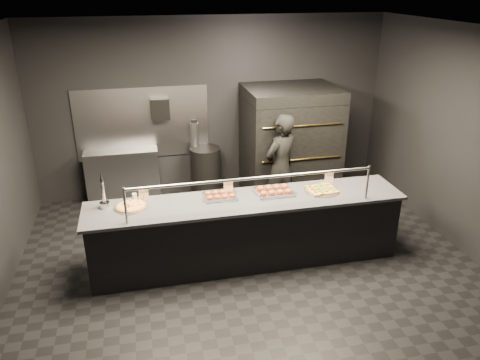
% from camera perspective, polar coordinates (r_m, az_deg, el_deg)
% --- Properties ---
extents(room, '(6.04, 6.00, 3.00)m').
position_cam_1_polar(room, '(5.80, 0.55, 2.92)').
color(room, black).
rests_on(room, ground).
extents(service_counter, '(4.10, 0.78, 1.37)m').
position_cam_1_polar(service_counter, '(6.20, 0.83, -6.20)').
color(service_counter, black).
rests_on(service_counter, ground).
extents(pizza_oven, '(1.50, 1.23, 1.91)m').
position_cam_1_polar(pizza_oven, '(7.98, 6.07, 4.52)').
color(pizza_oven, black).
rests_on(pizza_oven, ground).
extents(prep_shelf, '(1.20, 0.35, 0.90)m').
position_cam_1_polar(prep_shelf, '(8.16, -14.06, 0.50)').
color(prep_shelf, '#99999E').
rests_on(prep_shelf, ground).
extents(towel_dispenser, '(0.30, 0.20, 0.35)m').
position_cam_1_polar(towel_dispenser, '(7.89, -9.71, 8.53)').
color(towel_dispenser, black).
rests_on(towel_dispenser, room).
extents(fire_extinguisher, '(0.14, 0.14, 0.51)m').
position_cam_1_polar(fire_extinguisher, '(8.08, -5.58, 5.48)').
color(fire_extinguisher, '#B2B2B7').
rests_on(fire_extinguisher, room).
extents(beer_tap, '(0.12, 0.17, 0.47)m').
position_cam_1_polar(beer_tap, '(5.96, -16.27, -2.07)').
color(beer_tap, silver).
rests_on(beer_tap, service_counter).
extents(round_pizza, '(0.42, 0.42, 0.03)m').
position_cam_1_polar(round_pizza, '(5.93, -13.14, -3.15)').
color(round_pizza, silver).
rests_on(round_pizza, service_counter).
extents(slider_tray_a, '(0.47, 0.39, 0.07)m').
position_cam_1_polar(slider_tray_a, '(6.05, -2.45, -1.87)').
color(slider_tray_a, silver).
rests_on(slider_tray_a, service_counter).
extents(slider_tray_b, '(0.54, 0.44, 0.08)m').
position_cam_1_polar(slider_tray_b, '(6.17, 4.19, -1.31)').
color(slider_tray_b, silver).
rests_on(slider_tray_b, service_counter).
extents(square_pizza, '(0.46, 0.46, 0.05)m').
position_cam_1_polar(square_pizza, '(6.31, 9.90, -1.18)').
color(square_pizza, silver).
rests_on(square_pizza, service_counter).
extents(condiment_jar, '(0.15, 0.06, 0.10)m').
position_cam_1_polar(condiment_jar, '(6.08, -12.44, -2.06)').
color(condiment_jar, silver).
rests_on(condiment_jar, service_counter).
extents(tent_cards, '(2.64, 0.04, 0.15)m').
position_cam_1_polar(tent_cards, '(6.19, -0.46, -0.75)').
color(tent_cards, white).
rests_on(tent_cards, service_counter).
extents(trash_bin, '(0.52, 0.52, 0.87)m').
position_cam_1_polar(trash_bin, '(8.14, -4.20, 1.00)').
color(trash_bin, black).
rests_on(trash_bin, ground).
extents(worker, '(0.74, 0.66, 1.69)m').
position_cam_1_polar(worker, '(7.24, 4.95, 1.55)').
color(worker, black).
rests_on(worker, ground).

